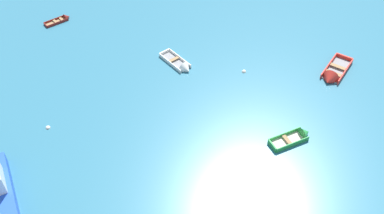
% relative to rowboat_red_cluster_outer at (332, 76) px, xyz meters
% --- Properties ---
extents(rowboat_red_cluster_outer, '(3.30, 4.62, 1.49)m').
position_rel_rowboat_red_cluster_outer_xyz_m(rowboat_red_cluster_outer, '(0.00, 0.00, 0.00)').
color(rowboat_red_cluster_outer, gray).
rests_on(rowboat_red_cluster_outer, ground_plane).
extents(rowboat_white_foreground_center, '(3.54, 3.37, 1.13)m').
position_rel_rowboat_red_cluster_outer_xyz_m(rowboat_white_foreground_center, '(-13.38, -0.56, -0.05)').
color(rowboat_white_foreground_center, gray).
rests_on(rowboat_white_foreground_center, ground_plane).
extents(rowboat_green_midfield_right, '(3.41, 2.77, 1.06)m').
position_rel_rowboat_red_cluster_outer_xyz_m(rowboat_green_midfield_right, '(-3.25, -7.70, -0.02)').
color(rowboat_green_midfield_right, beige).
rests_on(rowboat_green_midfield_right, ground_plane).
extents(rowboat_maroon_back_row_right, '(2.45, 2.52, 0.77)m').
position_rel_rowboat_red_cluster_outer_xyz_m(rowboat_maroon_back_row_right, '(-26.97, 5.39, -0.08)').
color(rowboat_maroon_back_row_right, '#99754C').
rests_on(rowboat_maroon_back_row_right, ground_plane).
extents(mooring_buoy_outer_edge, '(0.39, 0.39, 0.39)m').
position_rel_rowboat_red_cluster_outer_xyz_m(mooring_buoy_outer_edge, '(-7.75, -0.34, -0.20)').
color(mooring_buoy_outer_edge, silver).
rests_on(mooring_buoy_outer_edge, ground_plane).
extents(mooring_buoy_near_foreground, '(0.36, 0.36, 0.36)m').
position_rel_rowboat_red_cluster_outer_xyz_m(mooring_buoy_near_foreground, '(-22.55, -9.48, -0.20)').
color(mooring_buoy_near_foreground, silver).
rests_on(mooring_buoy_near_foreground, ground_plane).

